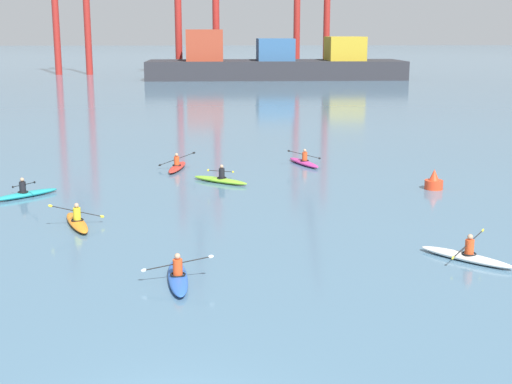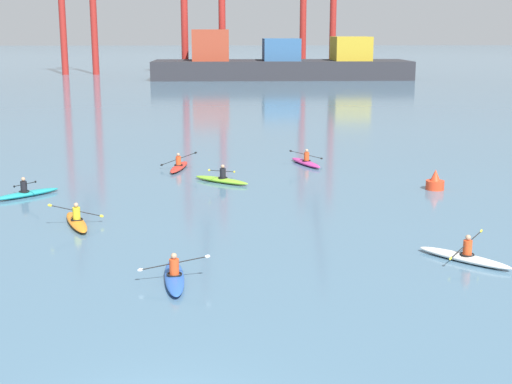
{
  "view_description": "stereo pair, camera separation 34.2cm",
  "coord_description": "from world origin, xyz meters",
  "px_view_note": "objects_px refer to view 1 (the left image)",
  "views": [
    {
      "loc": [
        1.16,
        -12.49,
        7.6
      ],
      "look_at": [
        2.75,
        18.75,
        0.6
      ],
      "focal_mm": 50.36,
      "sensor_mm": 36.0,
      "label": 1
    },
    {
      "loc": [
        1.5,
        -12.51,
        7.6
      ],
      "look_at": [
        2.75,
        18.75,
        0.6
      ],
      "focal_mm": 50.36,
      "sensor_mm": 36.0,
      "label": 2
    }
  ],
  "objects_px": {
    "kayak_blue": "(178,276)",
    "kayak_white": "(466,256)",
    "kayak_magenta": "(304,162)",
    "kayak_red": "(177,167)",
    "container_barge": "(273,63)",
    "channel_buoy": "(434,182)",
    "kayak_teal": "(25,194)",
    "kayak_lime": "(220,179)",
    "kayak_orange": "(77,222)"
  },
  "relations": [
    {
      "from": "kayak_blue",
      "to": "kayak_white",
      "type": "distance_m",
      "value": 9.81
    },
    {
      "from": "kayak_magenta",
      "to": "kayak_red",
      "type": "distance_m",
      "value": 7.4
    },
    {
      "from": "kayak_blue",
      "to": "container_barge",
      "type": "bearing_deg",
      "value": 84.01
    },
    {
      "from": "channel_buoy",
      "to": "kayak_red",
      "type": "bearing_deg",
      "value": 155.8
    },
    {
      "from": "channel_buoy",
      "to": "kayak_blue",
      "type": "relative_size",
      "value": 0.29
    },
    {
      "from": "kayak_red",
      "to": "kayak_teal",
      "type": "distance_m",
      "value": 9.46
    },
    {
      "from": "container_barge",
      "to": "kayak_magenta",
      "type": "distance_m",
      "value": 78.44
    },
    {
      "from": "kayak_red",
      "to": "container_barge",
      "type": "bearing_deg",
      "value": 81.86
    },
    {
      "from": "kayak_white",
      "to": "kayak_lime",
      "type": "xyz_separation_m",
      "value": [
        -8.31,
        13.33,
        0.0
      ]
    },
    {
      "from": "kayak_orange",
      "to": "kayak_teal",
      "type": "relative_size",
      "value": 1.19
    },
    {
      "from": "kayak_teal",
      "to": "container_barge",
      "type": "bearing_deg",
      "value": 78.1
    },
    {
      "from": "kayak_blue",
      "to": "kayak_lime",
      "type": "distance_m",
      "value": 15.01
    },
    {
      "from": "kayak_orange",
      "to": "container_barge",
      "type": "bearing_deg",
      "value": 80.85
    },
    {
      "from": "kayak_orange",
      "to": "kayak_red",
      "type": "distance_m",
      "value": 12.32
    },
    {
      "from": "container_barge",
      "to": "kayak_blue",
      "type": "relative_size",
      "value": 12.12
    },
    {
      "from": "kayak_blue",
      "to": "kayak_white",
      "type": "height_order",
      "value": "same"
    },
    {
      "from": "channel_buoy",
      "to": "kayak_white",
      "type": "relative_size",
      "value": 0.35
    },
    {
      "from": "kayak_blue",
      "to": "kayak_white",
      "type": "xyz_separation_m",
      "value": [
        9.67,
        1.61,
        -0.0
      ]
    },
    {
      "from": "container_barge",
      "to": "kayak_blue",
      "type": "xyz_separation_m",
      "value": [
        -10.29,
        -98.08,
        -2.35
      ]
    },
    {
      "from": "kayak_magenta",
      "to": "kayak_lime",
      "type": "bearing_deg",
      "value": -135.3
    },
    {
      "from": "kayak_magenta",
      "to": "kayak_white",
      "type": "distance_m",
      "value": 18.49
    },
    {
      "from": "container_barge",
      "to": "kayak_magenta",
      "type": "bearing_deg",
      "value": -92.96
    },
    {
      "from": "kayak_white",
      "to": "kayak_lime",
      "type": "distance_m",
      "value": 15.71
    },
    {
      "from": "channel_buoy",
      "to": "kayak_blue",
      "type": "distance_m",
      "value": 17.52
    },
    {
      "from": "kayak_orange",
      "to": "kayak_teal",
      "type": "height_order",
      "value": "kayak_orange"
    },
    {
      "from": "kayak_magenta",
      "to": "kayak_white",
      "type": "bearing_deg",
      "value": -79.33
    },
    {
      "from": "kayak_red",
      "to": "kayak_white",
      "type": "bearing_deg",
      "value": -57.83
    },
    {
      "from": "kayak_red",
      "to": "kayak_orange",
      "type": "bearing_deg",
      "value": -105.69
    },
    {
      "from": "container_barge",
      "to": "kayak_blue",
      "type": "height_order",
      "value": "container_barge"
    },
    {
      "from": "channel_buoy",
      "to": "kayak_lime",
      "type": "relative_size",
      "value": 0.33
    },
    {
      "from": "kayak_orange",
      "to": "kayak_blue",
      "type": "bearing_deg",
      "value": -57.2
    },
    {
      "from": "kayak_orange",
      "to": "kayak_lime",
      "type": "distance_m",
      "value": 9.96
    },
    {
      "from": "kayak_teal",
      "to": "kayak_lime",
      "type": "height_order",
      "value": "same"
    },
    {
      "from": "container_barge",
      "to": "kayak_white",
      "type": "height_order",
      "value": "container_barge"
    },
    {
      "from": "kayak_lime",
      "to": "kayak_blue",
      "type": "bearing_deg",
      "value": -95.21
    },
    {
      "from": "container_barge",
      "to": "kayak_red",
      "type": "height_order",
      "value": "container_barge"
    },
    {
      "from": "kayak_orange",
      "to": "kayak_teal",
      "type": "bearing_deg",
      "value": 123.12
    },
    {
      "from": "channel_buoy",
      "to": "kayak_lime",
      "type": "distance_m",
      "value": 10.73
    },
    {
      "from": "kayak_blue",
      "to": "kayak_white",
      "type": "relative_size",
      "value": 1.2
    },
    {
      "from": "kayak_magenta",
      "to": "kayak_blue",
      "type": "height_order",
      "value": "kayak_magenta"
    },
    {
      "from": "kayak_orange",
      "to": "kayak_blue",
      "type": "distance_m",
      "value": 8.12
    },
    {
      "from": "kayak_red",
      "to": "kayak_teal",
      "type": "height_order",
      "value": "kayak_red"
    },
    {
      "from": "kayak_orange",
      "to": "kayak_white",
      "type": "xyz_separation_m",
      "value": [
        14.07,
        -5.21,
        -0.0
      ]
    },
    {
      "from": "kayak_red",
      "to": "kayak_lime",
      "type": "xyz_separation_m",
      "value": [
        2.43,
        -3.74,
        0.0
      ]
    },
    {
      "from": "kayak_teal",
      "to": "kayak_magenta",
      "type": "bearing_deg",
      "value": 28.71
    },
    {
      "from": "kayak_orange",
      "to": "kayak_red",
      "type": "relative_size",
      "value": 0.98
    },
    {
      "from": "kayak_blue",
      "to": "kayak_red",
      "type": "relative_size",
      "value": 1.0
    },
    {
      "from": "kayak_lime",
      "to": "kayak_teal",
      "type": "bearing_deg",
      "value": -162.64
    },
    {
      "from": "container_barge",
      "to": "kayak_red",
      "type": "distance_m",
      "value": 80.23
    },
    {
      "from": "kayak_lime",
      "to": "container_barge",
      "type": "bearing_deg",
      "value": 83.87
    }
  ]
}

